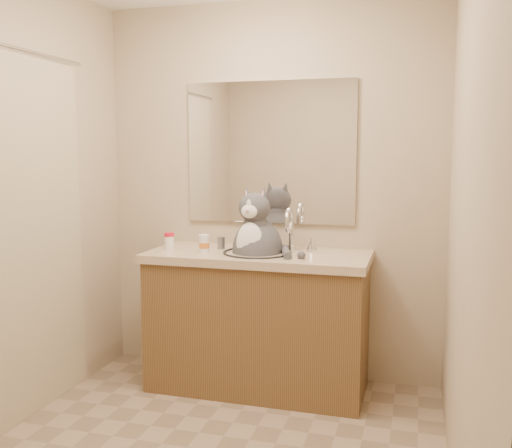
{
  "coord_description": "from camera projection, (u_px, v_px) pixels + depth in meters",
  "views": [
    {
      "loc": [
        0.92,
        -2.31,
        1.45
      ],
      "look_at": [
        0.08,
        0.65,
        1.06
      ],
      "focal_mm": 40.0,
      "sensor_mm": 36.0,
      "label": 1
    }
  ],
  "objects": [
    {
      "name": "pill_bottle_redcap",
      "position": [
        169.0,
        241.0,
        3.56
      ],
      "size": [
        0.08,
        0.08,
        0.1
      ],
      "rotation": [
        0.0,
        0.0,
        0.34
      ],
      "color": "white",
      "rests_on": "vanity"
    },
    {
      "name": "grey_canister",
      "position": [
        221.0,
        243.0,
        3.58
      ],
      "size": [
        0.05,
        0.05,
        0.08
      ],
      "rotation": [
        0.0,
        0.0,
        -0.1
      ],
      "color": "slate",
      "rests_on": "vanity"
    },
    {
      "name": "cat",
      "position": [
        257.0,
        246.0,
        3.45
      ],
      "size": [
        0.43,
        0.4,
        0.62
      ],
      "rotation": [
        0.0,
        0.0,
        -0.14
      ],
      "color": "#4A4A4F",
      "rests_on": "vanity"
    },
    {
      "name": "mirror",
      "position": [
        270.0,
        153.0,
        3.63
      ],
      "size": [
        1.1,
        0.02,
        0.9
      ],
      "primitive_type": "cube",
      "color": "white",
      "rests_on": "room"
    },
    {
      "name": "pill_bottle_orange",
      "position": [
        204.0,
        244.0,
        3.45
      ],
      "size": [
        0.07,
        0.07,
        0.11
      ],
      "rotation": [
        0.0,
        0.0,
        -0.15
      ],
      "color": "white",
      "rests_on": "vanity"
    },
    {
      "name": "room",
      "position": [
        198.0,
        210.0,
        2.49
      ],
      "size": [
        2.22,
        2.52,
        2.42
      ],
      "color": "gray",
      "rests_on": "ground"
    },
    {
      "name": "vanity",
      "position": [
        258.0,
        318.0,
        3.5
      ],
      "size": [
        1.34,
        0.59,
        1.12
      ],
      "color": "brown",
      "rests_on": "ground"
    },
    {
      "name": "shower_curtain",
      "position": [
        13.0,
        236.0,
        2.89
      ],
      "size": [
        0.02,
        1.3,
        1.93
      ],
      "color": "#B9A98C",
      "rests_on": "ground"
    }
  ]
}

